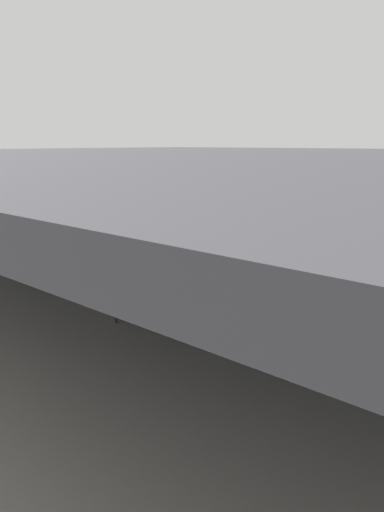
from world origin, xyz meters
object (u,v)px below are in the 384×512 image
object	(u,v)px
boarding_stairs	(168,283)
crew_worker_by_stairs	(160,295)
crew_worker_near_nose	(116,312)
traffic_cone_orange	(130,312)
airplane_main	(214,242)
airplane_distant	(220,201)

from	to	relation	value
boarding_stairs	crew_worker_by_stairs	distance (m)	4.33
boarding_stairs	crew_worker_by_stairs	size ratio (longest dim) A/B	2.95
crew_worker_near_nose	traffic_cone_orange	bearing A→B (deg)	104.58
boarding_stairs	traffic_cone_orange	distance (m)	7.91
airplane_main	boarding_stairs	world-z (taller)	airplane_main
airplane_distant	airplane_main	bearing A→B (deg)	-54.68
crew_worker_by_stairs	boarding_stairs	bearing A→B (deg)	123.31
boarding_stairs	traffic_cone_orange	size ratio (longest dim) A/B	7.78
airplane_main	traffic_cone_orange	world-z (taller)	airplane_main
boarding_stairs	airplane_distant	bearing A→B (deg)	120.18
crew_worker_near_nose	airplane_main	bearing A→B (deg)	102.09
crew_worker_near_nose	airplane_distant	bearing A→B (deg)	117.91
crew_worker_near_nose	airplane_distant	world-z (taller)	airplane_distant
airplane_main	airplane_distant	world-z (taller)	airplane_main
boarding_stairs	crew_worker_near_nose	xyz separation A→B (m)	(2.78, -9.66, 0.28)
airplane_main	crew_worker_near_nose	bearing A→B (deg)	-77.91
traffic_cone_orange	airplane_main	bearing A→B (deg)	101.79
boarding_stairs	crew_worker_near_nose	distance (m)	10.06
traffic_cone_orange	crew_worker_near_nose	bearing A→B (deg)	-75.42
boarding_stairs	crew_worker_near_nose	size ratio (longest dim) A/B	2.66
boarding_stairs	traffic_cone_orange	xyz separation A→B (m)	(2.24, -7.57, -0.44)
airplane_main	crew_worker_by_stairs	size ratio (longest dim) A/B	23.26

